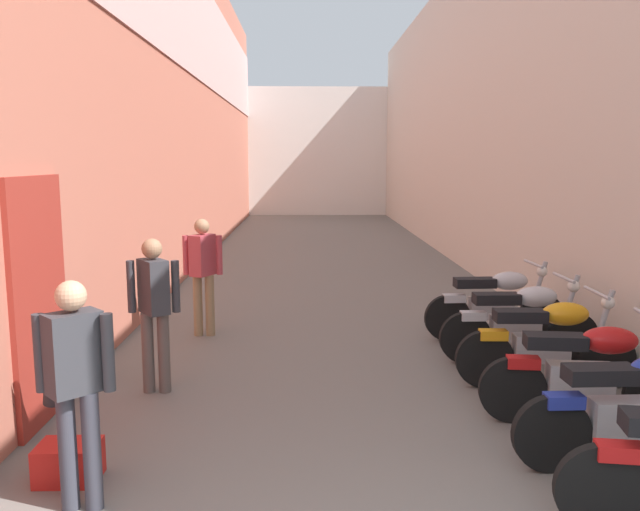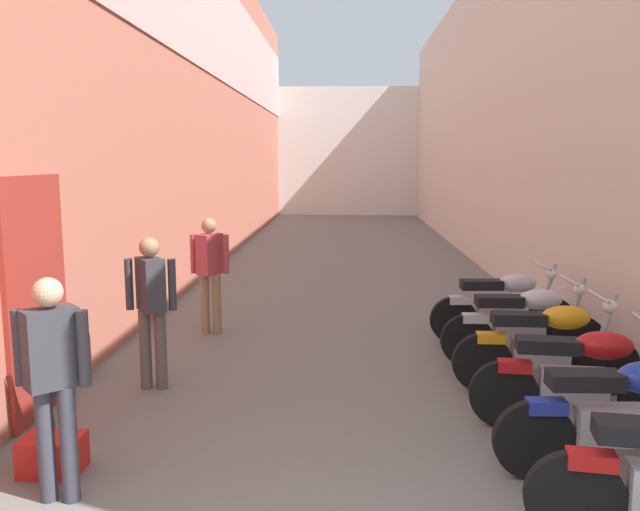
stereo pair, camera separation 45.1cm
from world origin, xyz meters
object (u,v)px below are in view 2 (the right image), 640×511
object	(u,v)px
motorcycle_fifth	(524,324)
pedestrian_by_doorway	(53,373)
motorcycle_fourth	(547,344)
pedestrian_further_down	(210,267)
plastic_crate	(53,455)
motorcycle_third	(581,376)
umbrella_leaning	(41,366)
motorcycle_sixth	(503,305)
motorcycle_second	(623,415)
pedestrian_mid_alley	(151,301)

from	to	relation	value
motorcycle_fifth	pedestrian_by_doorway	distance (m)	5.04
motorcycle_fourth	motorcycle_fifth	world-z (taller)	same
pedestrian_further_down	motorcycle_fourth	bearing A→B (deg)	-28.36
plastic_crate	pedestrian_by_doorway	bearing A→B (deg)	-59.53
motorcycle_third	umbrella_leaning	bearing A→B (deg)	-174.36
motorcycle_fourth	motorcycle_fifth	bearing A→B (deg)	90.00
motorcycle_fifth	motorcycle_sixth	bearing A→B (deg)	90.00
umbrella_leaning	plastic_crate	bearing A→B (deg)	-59.17
motorcycle_second	motorcycle_fifth	distance (m)	2.61
motorcycle_second	umbrella_leaning	world-z (taller)	motorcycle_second
umbrella_leaning	motorcycle_sixth	bearing A→B (deg)	35.28
pedestrian_by_doorway	umbrella_leaning	size ratio (longest dim) A/B	1.63
motorcycle_second	motorcycle_fifth	world-z (taller)	same
pedestrian_mid_alley	umbrella_leaning	distance (m)	1.46
pedestrian_mid_alley	umbrella_leaning	bearing A→B (deg)	-110.38
motorcycle_second	motorcycle_fifth	xyz separation A→B (m)	(0.00, 2.61, 0.00)
motorcycle_third	pedestrian_further_down	xyz separation A→B (m)	(-3.83, 3.02, 0.42)
motorcycle_third	pedestrian_mid_alley	xyz separation A→B (m)	(-3.99, 0.91, 0.42)
motorcycle_third	plastic_crate	distance (m)	4.33
motorcycle_sixth	motorcycle_third	bearing A→B (deg)	-90.00
motorcycle_sixth	motorcycle_second	bearing A→B (deg)	-90.00
motorcycle_third	motorcycle_fourth	xyz separation A→B (m)	(0.00, 0.95, 0.00)
motorcycle_fourth	plastic_crate	bearing A→B (deg)	-156.34
pedestrian_mid_alley	pedestrian_further_down	distance (m)	2.11
motorcycle_fifth	umbrella_leaning	distance (m)	5.01
pedestrian_by_doorway	pedestrian_mid_alley	world-z (taller)	same
pedestrian_by_doorway	plastic_crate	size ratio (longest dim) A/B	3.57
motorcycle_sixth	pedestrian_by_doorway	xyz separation A→B (m)	(-3.99, -4.03, 0.42)
motorcycle_sixth	pedestrian_mid_alley	size ratio (longest dim) A/B	1.18
pedestrian_mid_alley	plastic_crate	size ratio (longest dim) A/B	3.57
motorcycle_fifth	pedestrian_by_doorway	bearing A→B (deg)	-142.51
motorcycle_second	motorcycle_sixth	bearing A→B (deg)	90.00
motorcycle_fifth	pedestrian_mid_alley	size ratio (longest dim) A/B	1.18
motorcycle_second	pedestrian_mid_alley	world-z (taller)	pedestrian_mid_alley
motorcycle_third	motorcycle_fifth	distance (m)	1.77
motorcycle_second	motorcycle_fifth	size ratio (longest dim) A/B	1.00
motorcycle_sixth	umbrella_leaning	size ratio (longest dim) A/B	1.92
motorcycle_fourth	motorcycle_sixth	bearing A→B (deg)	90.00
motorcycle_sixth	pedestrian_mid_alley	world-z (taller)	pedestrian_mid_alley
motorcycle_second	umbrella_leaning	distance (m)	4.51
motorcycle_fifth	pedestrian_mid_alley	distance (m)	4.10
motorcycle_second	pedestrian_by_doorway	size ratio (longest dim) A/B	1.18
pedestrian_further_down	umbrella_leaning	xyz separation A→B (m)	(-0.66, -3.46, -0.24)
pedestrian_by_doorway	pedestrian_mid_alley	distance (m)	2.20
motorcycle_sixth	plastic_crate	xyz separation A→B (m)	(-4.22, -3.63, -0.36)
motorcycle_fourth	pedestrian_further_down	world-z (taller)	pedestrian_further_down
umbrella_leaning	motorcycle_fifth	bearing A→B (deg)	26.22
umbrella_leaning	pedestrian_mid_alley	bearing A→B (deg)	69.62
motorcycle_second	motorcycle_third	world-z (taller)	same
motorcycle_third	plastic_crate	bearing A→B (deg)	-167.96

